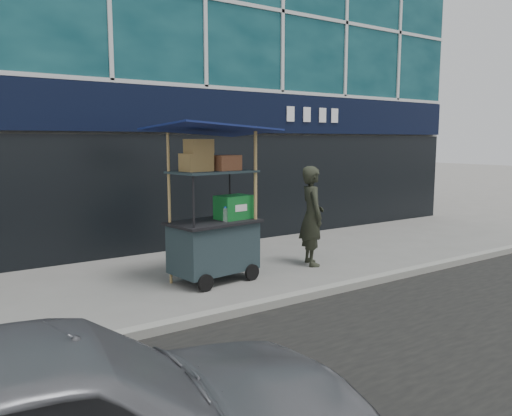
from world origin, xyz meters
TOP-DOWN VIEW (x-y plane):
  - ground at (0.00, 0.00)m, footprint 80.00×80.00m
  - curb at (0.00, -0.20)m, footprint 80.00×0.18m
  - vendor_cart at (-1.22, 1.41)m, footprint 2.06×1.58m
  - vendor_man at (0.77, 1.33)m, footprint 0.66×0.78m

SIDE VIEW (x-z plane):
  - ground at x=0.00m, z-range 0.00..0.00m
  - curb at x=0.00m, z-range 0.00..0.12m
  - vendor_cart at x=-1.22m, z-range -0.38..2.18m
  - vendor_man at x=0.77m, z-range 0.00..1.83m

